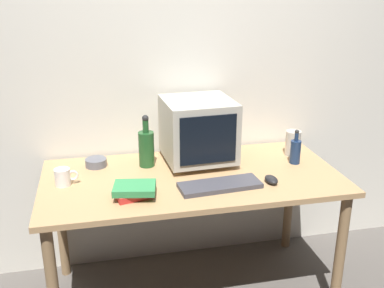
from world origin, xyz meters
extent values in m
cube|color=silver|center=(0.00, 0.45, 1.25)|extent=(4.00, 0.08, 2.50)
cube|color=tan|center=(0.00, 0.00, 0.74)|extent=(1.60, 0.79, 0.03)
cylinder|color=olive|center=(0.74, -0.33, 0.36)|extent=(0.06, 0.06, 0.72)
cylinder|color=olive|center=(-0.74, 0.33, 0.36)|extent=(0.06, 0.06, 0.72)
cylinder|color=olive|center=(0.74, 0.33, 0.36)|extent=(0.06, 0.06, 0.72)
cube|color=#B2AD9E|center=(0.07, 0.18, 0.77)|extent=(0.29, 0.26, 0.03)
cube|color=#B2AD9E|center=(0.07, 0.18, 0.95)|extent=(0.40, 0.40, 0.34)
cube|color=black|center=(0.09, -0.01, 0.95)|extent=(0.31, 0.03, 0.27)
cube|color=#3F3F47|center=(0.11, -0.18, 0.76)|extent=(0.43, 0.18, 0.02)
ellipsoid|color=black|center=(0.38, -0.18, 0.77)|extent=(0.07, 0.10, 0.04)
cylinder|color=#1E4C23|center=(-0.22, 0.19, 0.85)|extent=(0.09, 0.09, 0.20)
cylinder|color=#1E4C23|center=(-0.22, 0.19, 0.99)|extent=(0.03, 0.03, 0.07)
sphere|color=#262626|center=(-0.22, 0.19, 1.03)|extent=(0.04, 0.04, 0.04)
cylinder|color=navy|center=(0.62, 0.04, 0.82)|extent=(0.06, 0.06, 0.14)
cylinder|color=navy|center=(0.62, 0.04, 0.91)|extent=(0.02, 0.02, 0.05)
sphere|color=#262626|center=(0.62, 0.04, 0.94)|extent=(0.03, 0.03, 0.03)
cube|color=red|center=(-0.34, -0.19, 0.77)|extent=(0.19, 0.16, 0.03)
cube|color=#33894C|center=(-0.33, -0.20, 0.80)|extent=(0.23, 0.19, 0.03)
cylinder|color=white|center=(-0.68, 0.02, 0.80)|extent=(0.08, 0.08, 0.09)
torus|color=white|center=(-0.62, 0.02, 0.80)|extent=(0.06, 0.01, 0.06)
cylinder|color=#595B66|center=(-0.50, 0.24, 0.77)|extent=(0.12, 0.12, 0.04)
cylinder|color=#B7B2A8|center=(0.66, 0.17, 0.83)|extent=(0.09, 0.09, 0.15)
camera|label=1|loc=(-0.48, -2.20, 1.75)|focal=42.40mm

